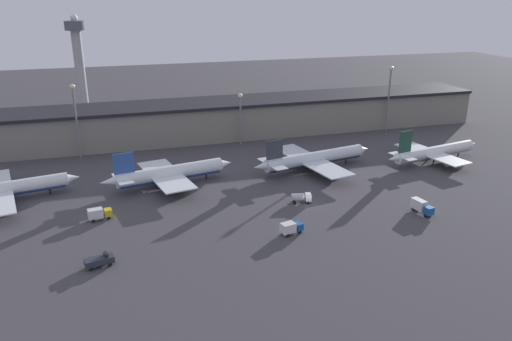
% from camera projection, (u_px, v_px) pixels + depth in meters
% --- Properties ---
extents(ground, '(600.00, 600.00, 0.00)m').
position_uv_depth(ground, '(309.00, 205.00, 139.91)').
color(ground, '#423F44').
extents(terminal_building, '(209.01, 23.06, 14.76)m').
position_uv_depth(terminal_building, '(238.00, 117.00, 205.73)').
color(terminal_building, gray).
rests_on(terminal_building, ground).
extents(airplane_0, '(43.09, 38.32, 13.77)m').
position_uv_depth(airplane_0, '(0.00, 190.00, 140.83)').
color(airplane_0, white).
rests_on(airplane_0, ground).
extents(airplane_1, '(41.89, 30.92, 12.47)m').
position_uv_depth(airplane_1, '(169.00, 174.00, 152.73)').
color(airplane_1, white).
rests_on(airplane_1, ground).
extents(airplane_2, '(45.63, 37.72, 12.28)m').
position_uv_depth(airplane_2, '(314.00, 159.00, 166.58)').
color(airplane_2, silver).
rests_on(airplane_2, ground).
extents(airplane_3, '(41.96, 29.28, 12.84)m').
position_uv_depth(airplane_3, '(434.00, 152.00, 174.52)').
color(airplane_3, white).
rests_on(airplane_3, ground).
extents(service_vehicle_0, '(5.94, 3.69, 2.80)m').
position_uv_depth(service_vehicle_0, '(301.00, 197.00, 140.76)').
color(service_vehicle_0, white).
rests_on(service_vehicle_0, ground).
extents(service_vehicle_1, '(6.00, 3.66, 3.07)m').
position_uv_depth(service_vehicle_1, '(291.00, 228.00, 122.66)').
color(service_vehicle_1, '#195199').
rests_on(service_vehicle_1, ground).
extents(service_vehicle_2, '(6.31, 3.22, 3.21)m').
position_uv_depth(service_vehicle_2, '(99.00, 214.00, 130.25)').
color(service_vehicle_2, gold).
rests_on(service_vehicle_2, ground).
extents(service_vehicle_3, '(3.30, 7.23, 3.48)m').
position_uv_depth(service_vehicle_3, '(421.00, 206.00, 134.27)').
color(service_vehicle_3, '#195199').
rests_on(service_vehicle_3, ground).
extents(service_vehicle_4, '(6.56, 3.75, 2.91)m').
position_uv_depth(service_vehicle_4, '(100.00, 261.00, 108.31)').
color(service_vehicle_4, '#282D38').
rests_on(service_vehicle_4, ground).
extents(lamp_post_0, '(1.80, 1.80, 26.55)m').
position_uv_depth(lamp_post_0, '(75.00, 112.00, 173.97)').
color(lamp_post_0, slate).
rests_on(lamp_post_0, ground).
extents(lamp_post_1, '(1.80, 1.80, 19.98)m').
position_uv_depth(lamp_post_1, '(240.00, 111.00, 191.52)').
color(lamp_post_1, slate).
rests_on(lamp_post_1, ground).
extents(lamp_post_2, '(1.80, 1.80, 27.55)m').
position_uv_depth(lamp_post_2, '(389.00, 91.00, 207.67)').
color(lamp_post_2, slate).
rests_on(lamp_post_2, ground).
extents(control_tower, '(9.00, 9.00, 46.87)m').
position_uv_depth(control_tower, '(79.00, 60.00, 226.74)').
color(control_tower, '#99999E').
rests_on(control_tower, ground).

